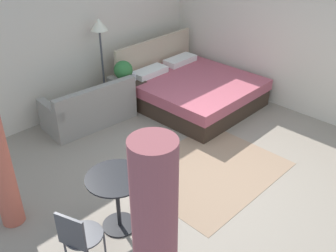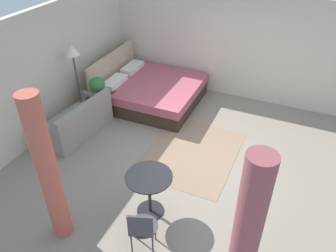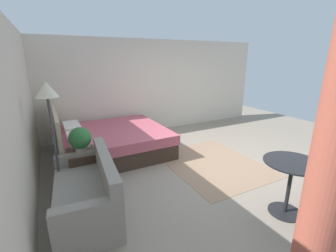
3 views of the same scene
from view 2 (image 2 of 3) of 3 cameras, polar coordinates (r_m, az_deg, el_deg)
The scene contains 14 objects.
ground_plane at distance 6.50m, azimuth 4.94°, elevation -5.25°, with size 8.45×9.48×0.02m, color gray.
wall_back at distance 7.33m, azimuth -19.36°, elevation 9.44°, with size 8.45×0.12×2.51m, color beige.
wall_right at distance 8.17m, azimuth 12.19°, elevation 13.16°, with size 0.12×6.48×2.51m, color beige.
area_rug at distance 6.57m, azimuth 4.10°, elevation -4.53°, with size 2.12×1.70×0.01m, color #93755B.
bed at distance 8.08m, azimuth -3.14°, elevation 6.11°, with size 2.07×2.23×1.09m.
couch at distance 7.16m, azimuth -15.40°, elevation 0.55°, with size 1.61×0.86×0.78m.
nightstand at distance 7.69m, azimuth -11.21°, elevation 3.70°, with size 0.54×0.45×0.54m.
potted_plant at distance 7.38m, azimuth -12.15°, elevation 6.85°, with size 0.34×0.34×0.44m.
vase at distance 7.62m, azimuth -11.11°, elevation 6.38°, with size 0.13×0.13×0.15m.
floor_lamp at distance 7.18m, azimuth -16.06°, elevation 11.32°, with size 0.30×0.30×1.72m.
balcony_table at distance 5.10m, azimuth -3.25°, elevation -10.51°, with size 0.72×0.72×0.76m.
cafe_chair_near_window at distance 4.61m, azimuth -4.53°, elevation -17.12°, with size 0.53×0.53×0.87m.
curtain_left at distance 3.74m, azimuth 13.09°, elevation -19.06°, with size 0.30×0.30×2.37m.
curtain_right at distance 4.64m, azimuth -20.00°, elevation -7.57°, with size 0.28×0.28×2.37m.
Camera 2 is at (-4.75, -1.53, 4.14)m, focal length 35.28 mm.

